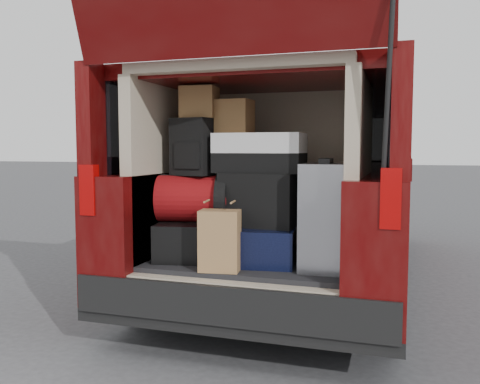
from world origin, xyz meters
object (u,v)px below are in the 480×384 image
object	(u,v)px
red_duffel	(194,199)
black_soft_case	(259,200)
kraft_bag	(220,241)
twotone_duffel	(260,153)
black_hardshell	(196,238)
silver_roller	(325,216)
backpack	(192,147)
navy_hardshell	(262,244)

from	to	relation	value
red_duffel	black_soft_case	bearing A→B (deg)	-7.50
kraft_bag	twotone_duffel	world-z (taller)	twotone_duffel
black_soft_case	black_hardshell	bearing A→B (deg)	179.74
silver_roller	red_duffel	distance (m)	0.86
black_hardshell	kraft_bag	distance (m)	0.46
kraft_bag	backpack	bearing A→B (deg)	126.88
backpack	twotone_duffel	bearing A→B (deg)	20.72
silver_roller	backpack	world-z (taller)	backpack
kraft_bag	backpack	xyz separation A→B (m)	(-0.30, 0.30, 0.55)
black_hardshell	backpack	bearing A→B (deg)	-100.11
black_hardshell	kraft_bag	bearing A→B (deg)	-60.44
black_hardshell	silver_roller	size ratio (longest dim) A/B	0.95
black_soft_case	navy_hardshell	bearing A→B (deg)	-9.04
black_hardshell	silver_roller	distance (m)	0.90
red_duffel	backpack	bearing A→B (deg)	138.10
black_hardshell	kraft_bag	world-z (taller)	kraft_bag
black_hardshell	silver_roller	xyz separation A→B (m)	(0.87, -0.09, 0.19)
red_duffel	backpack	distance (m)	0.34
navy_hardshell	silver_roller	size ratio (longest dim) A/B	0.82
red_duffel	black_soft_case	world-z (taller)	black_soft_case
black_soft_case	twotone_duffel	size ratio (longest dim) A/B	0.84
black_soft_case	twotone_duffel	world-z (taller)	twotone_duffel
silver_roller	navy_hardshell	bearing A→B (deg)	170.75
black_hardshell	red_duffel	world-z (taller)	red_duffel
kraft_bag	navy_hardshell	bearing A→B (deg)	54.21
twotone_duffel	kraft_bag	bearing A→B (deg)	-110.46
black_soft_case	twotone_duffel	bearing A→B (deg)	106.76
backpack	black_hardshell	bearing A→B (deg)	102.64
twotone_duffel	navy_hardshell	bearing A→B (deg)	-56.35
black_hardshell	backpack	world-z (taller)	backpack
kraft_bag	twotone_duffel	xyz separation A→B (m)	(0.14, 0.37, 0.51)
black_hardshell	navy_hardshell	distance (m)	0.47
navy_hardshell	twotone_duffel	bearing A→B (deg)	116.19
black_hardshell	twotone_duffel	size ratio (longest dim) A/B	1.07
navy_hardshell	red_duffel	xyz separation A→B (m)	(-0.45, -0.03, 0.28)
navy_hardshell	red_duffel	world-z (taller)	red_duffel
navy_hardshell	backpack	world-z (taller)	backpack
navy_hardshell	kraft_bag	distance (m)	0.37
silver_roller	backpack	size ratio (longest dim) A/B	1.70
red_duffel	twotone_duffel	bearing A→B (deg)	-1.67
silver_roller	backpack	xyz separation A→B (m)	(-0.87, 0.04, 0.41)
silver_roller	red_duffel	world-z (taller)	silver_roller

